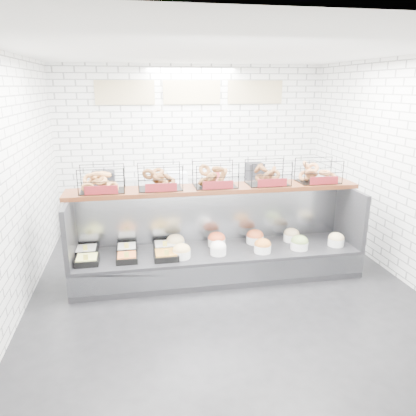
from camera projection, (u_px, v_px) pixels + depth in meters
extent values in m
plane|color=black|center=(222.00, 285.00, 5.55)|extent=(5.50, 5.50, 0.00)
cube|color=white|center=(192.00, 147.00, 7.71)|extent=(5.00, 0.02, 3.00)
cube|color=white|center=(12.00, 186.00, 4.69)|extent=(0.02, 5.50, 3.00)
cube|color=white|center=(401.00, 171.00, 5.55)|extent=(0.02, 5.50, 3.00)
cube|color=white|center=(225.00, 51.00, 4.68)|extent=(5.00, 5.50, 0.02)
cube|color=beige|center=(125.00, 93.00, 7.18)|extent=(1.05, 0.03, 0.42)
cube|color=beige|center=(192.00, 92.00, 7.39)|extent=(1.05, 0.03, 0.42)
cube|color=beige|center=(255.00, 92.00, 7.60)|extent=(1.05, 0.03, 0.42)
cube|color=black|center=(218.00, 262.00, 5.78)|extent=(4.00, 0.90, 0.40)
cube|color=#93969B|center=(224.00, 274.00, 5.36)|extent=(4.00, 0.03, 0.28)
cube|color=#93969B|center=(212.00, 214.00, 5.99)|extent=(4.00, 0.08, 0.80)
cube|color=black|center=(70.00, 231.00, 5.26)|extent=(0.06, 0.90, 0.80)
cube|color=black|center=(349.00, 215.00, 5.94)|extent=(0.06, 0.90, 0.80)
cube|color=black|center=(87.00, 260.00, 5.26)|extent=(0.30, 0.30, 0.08)
cube|color=#EEED79|center=(87.00, 258.00, 5.25)|extent=(0.26, 0.26, 0.04)
cube|color=#E3D54E|center=(86.00, 257.00, 5.13)|extent=(0.06, 0.01, 0.08)
cube|color=black|center=(87.00, 251.00, 5.56)|extent=(0.30, 0.30, 0.08)
cube|color=silver|center=(86.00, 249.00, 5.55)|extent=(0.25, 0.25, 0.04)
cube|color=#E3D54E|center=(85.00, 248.00, 5.43)|extent=(0.06, 0.01, 0.08)
cube|color=black|center=(127.00, 258.00, 5.32)|extent=(0.28, 0.28, 0.08)
cube|color=orange|center=(127.00, 256.00, 5.31)|extent=(0.23, 0.23, 0.04)
cube|color=#E3D54E|center=(126.00, 255.00, 5.21)|extent=(0.06, 0.01, 0.08)
cube|color=black|center=(127.00, 249.00, 5.63)|extent=(0.28, 0.28, 0.08)
cube|color=white|center=(127.00, 247.00, 5.61)|extent=(0.24, 0.24, 0.04)
cube|color=#E3D54E|center=(126.00, 246.00, 5.51)|extent=(0.06, 0.01, 0.08)
cube|color=black|center=(166.00, 256.00, 5.41)|extent=(0.32, 0.32, 0.08)
cube|color=orange|center=(166.00, 253.00, 5.40)|extent=(0.28, 0.28, 0.04)
cube|color=#E3D54E|center=(167.00, 253.00, 5.27)|extent=(0.06, 0.01, 0.08)
cube|color=black|center=(165.00, 247.00, 5.70)|extent=(0.31, 0.31, 0.08)
cube|color=silver|center=(164.00, 244.00, 5.69)|extent=(0.26, 0.26, 0.04)
cube|color=#E3D54E|center=(165.00, 244.00, 5.58)|extent=(0.06, 0.01, 0.08)
cylinder|color=white|center=(182.00, 254.00, 5.43)|extent=(0.24, 0.24, 0.11)
ellipsoid|color=#E6C076|center=(182.00, 250.00, 5.41)|extent=(0.24, 0.24, 0.17)
cylinder|color=white|center=(176.00, 244.00, 5.75)|extent=(0.26, 0.26, 0.11)
ellipsoid|color=#D6BE84|center=(175.00, 240.00, 5.73)|extent=(0.25, 0.25, 0.18)
cylinder|color=white|center=(218.00, 250.00, 5.54)|extent=(0.22, 0.22, 0.11)
ellipsoid|color=white|center=(218.00, 246.00, 5.52)|extent=(0.22, 0.22, 0.15)
cylinder|color=white|center=(217.00, 242.00, 5.84)|extent=(0.25, 0.25, 0.11)
ellipsoid|color=#EE5E32|center=(217.00, 238.00, 5.83)|extent=(0.25, 0.25, 0.17)
cylinder|color=white|center=(262.00, 248.00, 5.61)|extent=(0.24, 0.24, 0.11)
ellipsoid|color=#BF6D28|center=(263.00, 244.00, 5.59)|extent=(0.23, 0.23, 0.16)
cylinder|color=white|center=(255.00, 239.00, 5.94)|extent=(0.25, 0.25, 0.11)
ellipsoid|color=#C25329|center=(255.00, 235.00, 5.93)|extent=(0.25, 0.25, 0.17)
cylinder|color=white|center=(299.00, 245.00, 5.72)|extent=(0.25, 0.25, 0.11)
ellipsoid|color=olive|center=(300.00, 241.00, 5.70)|extent=(0.24, 0.24, 0.17)
cylinder|color=white|center=(291.00, 237.00, 6.02)|extent=(0.23, 0.23, 0.11)
ellipsoid|color=tan|center=(292.00, 233.00, 6.01)|extent=(0.23, 0.23, 0.16)
cylinder|color=white|center=(336.00, 242.00, 5.84)|extent=(0.23, 0.23, 0.11)
ellipsoid|color=#DBBE86|center=(336.00, 238.00, 5.83)|extent=(0.22, 0.22, 0.16)
cube|color=#3C1A0D|center=(215.00, 189.00, 5.68)|extent=(4.10, 0.50, 0.06)
cube|color=black|center=(102.00, 179.00, 5.36)|extent=(0.60, 0.38, 0.34)
cube|color=maroon|center=(101.00, 190.00, 5.20)|extent=(0.42, 0.02, 0.11)
cube|color=black|center=(160.00, 177.00, 5.50)|extent=(0.60, 0.38, 0.34)
cube|color=maroon|center=(161.00, 187.00, 5.33)|extent=(0.42, 0.02, 0.11)
cube|color=black|center=(215.00, 175.00, 5.63)|extent=(0.60, 0.38, 0.34)
cube|color=maroon|center=(218.00, 185.00, 5.47)|extent=(0.42, 0.02, 0.11)
cube|color=black|center=(268.00, 173.00, 5.76)|extent=(0.60, 0.38, 0.34)
cube|color=maroon|center=(272.00, 183.00, 5.60)|extent=(0.42, 0.02, 0.11)
cube|color=black|center=(318.00, 171.00, 5.89)|extent=(0.60, 0.38, 0.34)
cube|color=maroon|center=(324.00, 180.00, 5.73)|extent=(0.42, 0.02, 0.11)
cube|color=#93969B|center=(195.00, 204.00, 7.71)|extent=(4.00, 0.60, 0.90)
cube|color=black|center=(103.00, 178.00, 7.27)|extent=(0.40, 0.30, 0.24)
cube|color=silver|center=(178.00, 177.00, 7.52)|extent=(0.35, 0.28, 0.18)
cylinder|color=#BF2F34|center=(217.00, 175.00, 7.56)|extent=(0.09, 0.09, 0.22)
cube|color=black|center=(255.00, 171.00, 7.76)|extent=(0.30, 0.30, 0.30)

